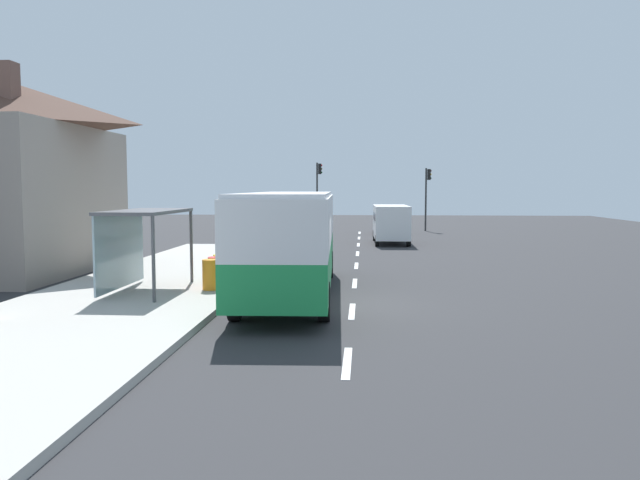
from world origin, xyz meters
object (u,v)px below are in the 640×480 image
Objects in this scene: white_van at (391,221)px; recycling_bin_orange at (211,275)px; traffic_light_far_side at (318,186)px; sedan_near at (388,223)px; recycling_bin_red at (216,272)px; bus_shelter at (137,229)px; traffic_light_near_side at (427,189)px; recycling_bin_green at (226,266)px; recycling_bin_yellow at (221,269)px; bus at (290,237)px.

recycling_bin_orange is (-6.40, -18.89, -0.69)m from white_van.
traffic_light_far_side reaches higher than white_van.
recycling_bin_orange is (-6.50, -26.75, -0.14)m from sedan_near.
bus_shelter reaches higher than recycling_bin_red.
recycling_bin_green is at bearing -109.01° from traffic_light_near_side.
recycling_bin_orange is at bearing -92.02° from traffic_light_far_side.
white_van is 18.64m from recycling_bin_yellow.
traffic_light_far_side is (1.10, 28.96, 2.90)m from recycling_bin_green.
bus is 2.50× the size of sedan_near.
recycling_bin_yellow is (-6.50, -25.35, -0.14)m from sedan_near.
recycling_bin_yellow is at bearing 37.78° from bus_shelter.
traffic_light_far_side reaches higher than bus.
bus_shelter reaches higher than recycling_bin_orange.
bus is 11.68× the size of recycling_bin_yellow.
traffic_light_far_side is 1.35× the size of bus_shelter.
recycling_bin_yellow is (0.00, 0.70, 0.00)m from recycling_bin_red.
sedan_near is 27.53m from recycling_bin_orange.
bus_shelter is at bearing -132.50° from recycling_bin_green.
bus_shelter is at bearing -155.36° from recycling_bin_red.
bus_shelter is (-4.70, -0.45, 0.25)m from bus.
recycling_bin_green is (0.00, 1.40, 0.00)m from recycling_bin_red.
recycling_bin_red and recycling_bin_green have the same top height.
sedan_near reaches higher than recycling_bin_orange.
bus is at bearing -38.29° from recycling_bin_green.
bus reaches higher than recycling_bin_orange.
traffic_light_near_side reaches higher than recycling_bin_yellow.
traffic_light_far_side is at bearing 87.93° from recycling_bin_red.
recycling_bin_orange is 1.40m from recycling_bin_yellow.
bus_shelter is at bearing -142.22° from recycling_bin_yellow.
recycling_bin_yellow is at bearing 90.00° from recycling_bin_red.
recycling_bin_green is at bearing -104.77° from sedan_near.
white_van reaches higher than sedan_near.
recycling_bin_yellow is (0.00, 1.40, 0.00)m from recycling_bin_orange.
recycling_bin_orange is 0.70m from recycling_bin_red.
recycling_bin_yellow is 0.70m from recycling_bin_green.
white_van is 17.98m from recycling_bin_green.
sedan_near is 0.91× the size of traffic_light_near_side.
traffic_light_near_side reaches higher than bus.
recycling_bin_red is at bearing 90.00° from recycling_bin_orange.
sedan_near reaches higher than recycling_bin_red.
recycling_bin_red is 2.83m from bus_shelter.
recycling_bin_orange is at bearing -90.00° from recycling_bin_yellow.
recycling_bin_red is at bearing -92.07° from traffic_light_far_side.
bus reaches higher than recycling_bin_yellow.
bus is 31.00m from traffic_light_far_side.
recycling_bin_green is (-6.40, -16.79, -0.69)m from white_van.
white_van reaches higher than recycling_bin_red.
recycling_bin_yellow is at bearing 90.00° from recycling_bin_orange.
traffic_light_far_side reaches higher than sedan_near.
recycling_bin_orange is at bearing -108.71° from white_van.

